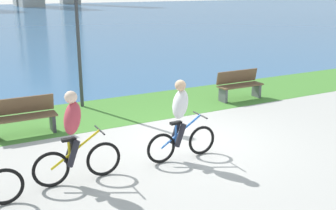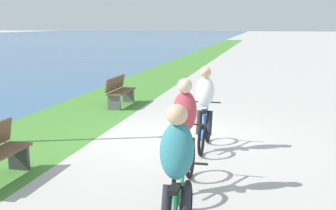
{
  "view_description": "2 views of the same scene",
  "coord_description": "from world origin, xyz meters",
  "px_view_note": "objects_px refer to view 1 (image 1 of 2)",
  "views": [
    {
      "loc": [
        -4.55,
        -7.59,
        3.43
      ],
      "look_at": [
        -0.55,
        -0.09,
        0.95
      ],
      "focal_mm": 43.9,
      "sensor_mm": 36.0,
      "label": 1
    },
    {
      "loc": [
        -8.69,
        -1.92,
        2.46
      ],
      "look_at": [
        -0.38,
        0.0,
        0.82
      ],
      "focal_mm": 44.74,
      "sensor_mm": 36.0,
      "label": 2
    }
  ],
  "objects_px": {
    "cyclist_trailing": "(74,138)",
    "bench_far_along_path": "(239,85)",
    "cyclist_lead": "(181,120)",
    "lamppost_tall": "(77,20)",
    "bench_near_path": "(24,117)"
  },
  "relations": [
    {
      "from": "bench_far_along_path",
      "to": "lamppost_tall",
      "type": "xyz_separation_m",
      "value": [
        -4.59,
        1.51,
        2.07
      ]
    },
    {
      "from": "cyclist_trailing",
      "to": "bench_near_path",
      "type": "bearing_deg",
      "value": 97.74
    },
    {
      "from": "cyclist_lead",
      "to": "lamppost_tall",
      "type": "bearing_deg",
      "value": 98.09
    },
    {
      "from": "bench_near_path",
      "to": "bench_far_along_path",
      "type": "bearing_deg",
      "value": 1.59
    },
    {
      "from": "lamppost_tall",
      "to": "cyclist_lead",
      "type": "bearing_deg",
      "value": -81.91
    },
    {
      "from": "bench_near_path",
      "to": "lamppost_tall",
      "type": "bearing_deg",
      "value": 41.6
    },
    {
      "from": "cyclist_lead",
      "to": "lamppost_tall",
      "type": "relative_size",
      "value": 0.43
    },
    {
      "from": "bench_far_along_path",
      "to": "lamppost_tall",
      "type": "height_order",
      "value": "lamppost_tall"
    },
    {
      "from": "cyclist_trailing",
      "to": "bench_far_along_path",
      "type": "distance_m",
      "value": 6.88
    },
    {
      "from": "bench_near_path",
      "to": "lamppost_tall",
      "type": "xyz_separation_m",
      "value": [
        1.91,
        1.69,
        2.07
      ]
    },
    {
      "from": "cyclist_lead",
      "to": "bench_far_along_path",
      "type": "bearing_deg",
      "value": 38.98
    },
    {
      "from": "cyclist_trailing",
      "to": "bench_near_path",
      "type": "height_order",
      "value": "cyclist_trailing"
    },
    {
      "from": "cyclist_trailing",
      "to": "bench_far_along_path",
      "type": "bearing_deg",
      "value": 27.57
    },
    {
      "from": "bench_far_along_path",
      "to": "bench_near_path",
      "type": "bearing_deg",
      "value": -178.41
    },
    {
      "from": "lamppost_tall",
      "to": "bench_near_path",
      "type": "bearing_deg",
      "value": -138.4
    }
  ]
}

